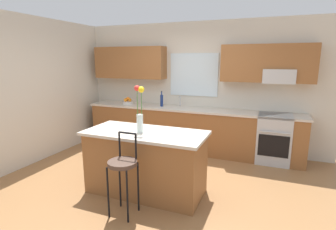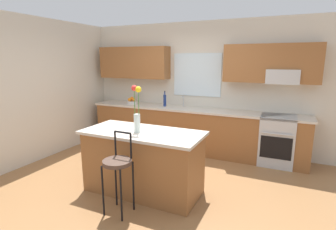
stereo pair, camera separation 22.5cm
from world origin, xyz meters
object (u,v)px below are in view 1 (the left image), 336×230
Objects in this scene: bar_stool_near at (123,167)px; fruit_bowl_oranges at (128,101)px; bottle_olive_oil at (162,100)px; flower_vase at (140,112)px; kitchen_island at (146,162)px; oven_range at (274,138)px.

fruit_bowl_oranges is (-1.43, 2.59, 0.34)m from bar_stool_near.
bar_stool_near is 2.98m from fruit_bowl_oranges.
bar_stool_near is 3.11× the size of bottle_olive_oil.
bar_stool_near is at bearing -85.43° from flower_vase.
bottle_olive_oil is at bearing 102.79° from bar_stool_near.
flower_vase reaches higher than bar_stool_near.
oven_range is at bearing 48.54° from kitchen_island.
bottle_olive_oil reaches higher than bar_stool_near.
kitchen_island is at bearing -131.46° from oven_range.
flower_vase is (-0.04, -0.07, 0.75)m from kitchen_island.
bottle_olive_oil is at bearing 106.58° from kitchen_island.
bar_stool_near is (0.00, -0.62, 0.17)m from kitchen_island.
kitchen_island is 0.75m from flower_vase.
kitchen_island is 2.14m from bottle_olive_oil.
oven_range is 3.20m from fruit_bowl_oranges.
fruit_bowl_oranges is (-1.43, 1.98, 0.51)m from kitchen_island.
flower_vase is 2.48m from fruit_bowl_oranges.
bottle_olive_oil reaches higher than fruit_bowl_oranges.
kitchen_island is at bearing 56.73° from flower_vase.
kitchen_island is 7.21× the size of fruit_bowl_oranges.
bar_stool_near is 4.34× the size of fruit_bowl_oranges.
kitchen_island is (-1.72, -1.95, 0.00)m from oven_range.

